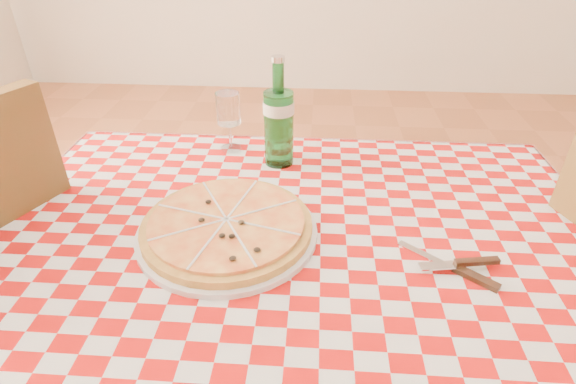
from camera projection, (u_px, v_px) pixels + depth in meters
The scene contains 6 objects.
dining_table at pixel (295, 268), 0.99m from camera, with size 1.20×0.80×0.75m.
tablecloth at pixel (296, 234), 0.94m from camera, with size 1.30×0.90×0.01m, color #AE0D0A.
pizza_plate at pixel (227, 225), 0.91m from camera, with size 0.37×0.37×0.05m, color #CC8944, non-canonical shape.
water_bottle at pixel (279, 113), 1.11m from camera, with size 0.08×0.08×0.28m, color #1A6B28, non-canonical shape.
wine_glass at pixel (229, 122), 1.21m from camera, with size 0.06×0.06×0.16m, color white, non-canonical shape.
cutlery at pixel (454, 265), 0.83m from camera, with size 0.21×0.18×0.02m, color silver, non-canonical shape.
Camera 1 is at (0.04, -0.74, 1.33)m, focal length 28.00 mm.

